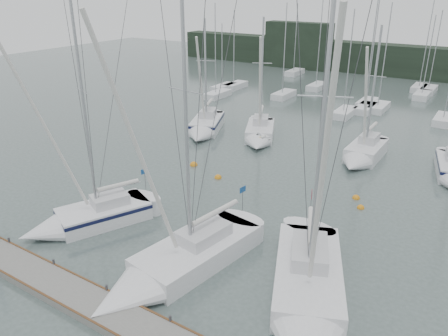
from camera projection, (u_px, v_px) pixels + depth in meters
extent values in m
plane|color=#465652|center=(189.00, 268.00, 23.78)|extent=(160.00, 160.00, 0.00)
cube|color=#60605C|center=(123.00, 320.00, 19.81)|extent=(24.00, 2.00, 0.40)
cube|color=black|center=(416.00, 62.00, 70.98)|extent=(90.00, 4.00, 5.00)
cube|color=black|center=(298.00, 45.00, 78.72)|extent=(12.00, 3.00, 8.00)
cube|color=silver|center=(224.00, 88.00, 63.33)|extent=(1.80, 4.50, 0.90)
cylinder|color=#A3A5AA|center=(222.00, 55.00, 61.11)|extent=(0.12, 0.12, 8.49)
cube|color=silver|center=(379.00, 108.00, 53.08)|extent=(1.80, 4.50, 0.90)
cylinder|color=#A3A5AA|center=(385.00, 56.00, 50.25)|extent=(0.12, 0.12, 11.59)
cube|color=silver|center=(317.00, 87.00, 63.90)|extent=(1.80, 4.50, 0.90)
cylinder|color=#A3A5AA|center=(320.00, 35.00, 60.64)|extent=(0.12, 0.12, 13.85)
cube|color=silver|center=(295.00, 73.00, 74.09)|extent=(1.80, 4.50, 0.90)
cylinder|color=#A3A5AA|center=(296.00, 38.00, 71.46)|extent=(0.12, 0.12, 10.58)
cube|color=silver|center=(218.00, 95.00, 59.34)|extent=(1.80, 4.50, 0.90)
cylinder|color=#A3A5AA|center=(215.00, 49.00, 56.58)|extent=(0.12, 0.12, 11.28)
cube|color=silver|center=(419.00, 88.00, 63.02)|extent=(1.80, 4.50, 0.90)
cylinder|color=#A3A5AA|center=(428.00, 37.00, 59.83)|extent=(0.12, 0.12, 13.49)
cube|color=silver|center=(235.00, 86.00, 64.42)|extent=(1.80, 4.50, 0.90)
cylinder|color=#A3A5AA|center=(234.00, 48.00, 61.88)|extent=(0.12, 0.12, 10.12)
cube|color=silver|center=(429.00, 90.00, 61.92)|extent=(1.80, 4.50, 0.90)
cylinder|color=#A3A5AA|center=(435.00, 50.00, 59.35)|extent=(0.12, 0.12, 10.28)
cube|color=silver|center=(365.00, 109.00, 52.68)|extent=(1.80, 4.50, 0.90)
cylinder|color=#A3A5AA|center=(371.00, 55.00, 49.79)|extent=(0.12, 0.12, 11.93)
cube|color=silver|center=(284.00, 95.00, 59.15)|extent=(1.80, 4.50, 0.90)
cylinder|color=#A3A5AA|center=(285.00, 49.00, 56.38)|extent=(0.12, 0.12, 11.32)
cube|color=silver|center=(422.00, 95.00, 58.93)|extent=(1.80, 4.50, 0.90)
cylinder|color=#A3A5AA|center=(429.00, 55.00, 56.44)|extent=(0.12, 0.12, 9.88)
cube|color=silver|center=(345.00, 113.00, 50.91)|extent=(1.80, 4.50, 0.90)
cylinder|color=#A3A5AA|center=(349.00, 62.00, 48.19)|extent=(0.12, 0.12, 11.05)
cube|color=silver|center=(367.00, 104.00, 54.97)|extent=(1.80, 4.50, 0.90)
cylinder|color=#A3A5AA|center=(373.00, 47.00, 51.84)|extent=(0.12, 0.12, 13.17)
cube|color=silver|center=(443.00, 120.00, 48.31)|extent=(1.80, 4.50, 0.90)
cube|color=silver|center=(104.00, 216.00, 28.28)|extent=(4.84, 6.24, 1.42)
cone|color=silver|center=(39.00, 233.00, 26.28)|extent=(3.50, 3.33, 2.75)
cube|color=silver|center=(110.00, 199.00, 28.11)|extent=(2.31, 2.67, 0.66)
cylinder|color=#A3A5AA|center=(85.00, 112.00, 25.36)|extent=(0.17, 0.17, 12.52)
cylinder|color=silver|center=(118.00, 185.00, 28.10)|extent=(1.39, 2.60, 0.27)
cube|color=#0E1233|center=(103.00, 209.00, 28.09)|extent=(4.87, 6.27, 0.24)
cube|color=navy|center=(145.00, 171.00, 28.83)|extent=(0.23, 0.47, 0.34)
cube|color=silver|center=(198.00, 253.00, 24.27)|extent=(4.36, 7.77, 1.50)
cone|color=silver|center=(119.00, 300.00, 20.67)|extent=(3.68, 3.63, 3.21)
cube|color=silver|center=(204.00, 233.00, 24.19)|extent=(2.22, 3.19, 0.70)
cylinder|color=#A3A5AA|center=(186.00, 120.00, 20.86)|extent=(0.18, 0.18, 14.16)
cylinder|color=silver|center=(215.00, 212.00, 24.50)|extent=(0.86, 3.59, 0.28)
cube|color=navy|center=(243.00, 190.00, 25.93)|extent=(0.11, 0.54, 0.36)
cube|color=silver|center=(308.00, 277.00, 22.25)|extent=(5.89, 8.26, 1.63)
cube|color=silver|center=(310.00, 251.00, 22.28)|extent=(2.81, 3.49, 0.76)
cylinder|color=#A3A5AA|center=(322.00, 130.00, 18.62)|extent=(0.20, 0.20, 14.48)
cylinder|color=silver|center=(311.00, 225.00, 22.78)|extent=(1.68, 3.55, 0.30)
cube|color=maroon|center=(312.00, 194.00, 24.81)|extent=(0.24, 0.55, 0.39)
cube|color=silver|center=(207.00, 125.00, 46.13)|extent=(4.66, 6.24, 1.62)
cone|color=silver|center=(199.00, 137.00, 42.48)|extent=(3.42, 3.27, 2.70)
cube|color=silver|center=(208.00, 113.00, 46.16)|extent=(2.24, 2.65, 0.76)
cylinder|color=#A3A5AA|center=(206.00, 71.00, 43.51)|extent=(0.19, 0.19, 9.94)
cylinder|color=silver|center=(209.00, 102.00, 46.31)|extent=(1.33, 2.66, 0.30)
cube|color=#0E1233|center=(207.00, 120.00, 45.92)|extent=(4.68, 6.27, 0.27)
cube|color=silver|center=(260.00, 132.00, 43.94)|extent=(4.54, 5.88, 1.56)
cone|color=silver|center=(257.00, 145.00, 40.51)|extent=(3.30, 3.13, 2.61)
cube|color=silver|center=(261.00, 120.00, 43.97)|extent=(2.17, 2.51, 0.73)
cylinder|color=#A3A5AA|center=(262.00, 74.00, 41.29)|extent=(0.19, 0.19, 10.28)
cylinder|color=silver|center=(261.00, 110.00, 44.09)|extent=(1.32, 2.47, 0.29)
cube|color=silver|center=(366.00, 152.00, 38.71)|extent=(2.63, 5.01, 1.60)
cone|color=silver|center=(353.00, 165.00, 35.97)|extent=(2.59, 2.17, 2.57)
cube|color=silver|center=(369.00, 138.00, 38.66)|extent=(1.44, 2.01, 0.75)
cylinder|color=#A3A5AA|center=(373.00, 88.00, 36.17)|extent=(0.19, 0.19, 10.03)
cylinder|color=silver|center=(372.00, 126.00, 38.64)|extent=(0.33, 2.44, 0.30)
sphere|color=orange|center=(218.00, 178.00, 34.79)|extent=(0.58, 0.58, 0.58)
sphere|color=orange|center=(361.00, 208.00, 30.12)|extent=(0.50, 0.50, 0.50)
sphere|color=orange|center=(194.00, 165.00, 37.22)|extent=(0.65, 0.65, 0.65)
ellipsoid|color=silver|center=(263.00, 137.00, 21.50)|extent=(0.36, 0.46, 0.19)
cube|color=gray|center=(260.00, 135.00, 21.69)|extent=(0.43, 0.29, 0.10)
cube|color=gray|center=(267.00, 138.00, 21.29)|extent=(0.43, 0.29, 0.10)
sphere|color=orange|center=(356.00, 198.00, 31.49)|extent=(0.54, 0.54, 0.54)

